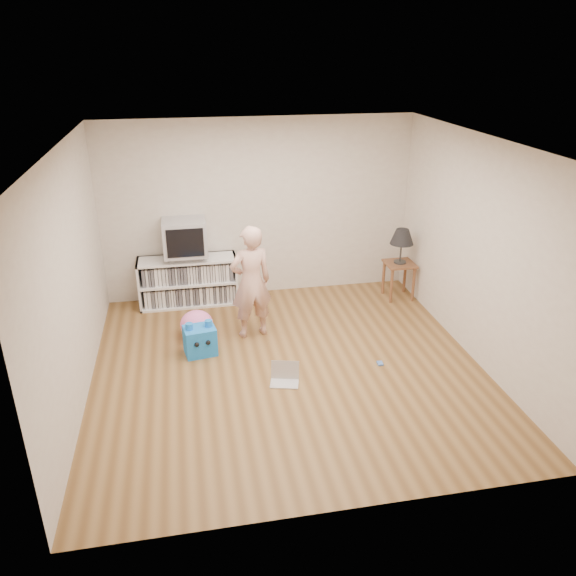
# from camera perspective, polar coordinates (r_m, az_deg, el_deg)

# --- Properties ---
(ground) EXTENTS (4.50, 4.50, 0.00)m
(ground) POSITION_cam_1_polar(r_m,az_deg,el_deg) (6.69, -0.01, -8.06)
(ground) COLOR brown
(ground) RESTS_ON ground
(walls) EXTENTS (4.52, 4.52, 2.60)m
(walls) POSITION_cam_1_polar(r_m,az_deg,el_deg) (6.11, -0.01, 2.36)
(walls) COLOR beige
(walls) RESTS_ON ground
(ceiling) EXTENTS (4.50, 4.50, 0.01)m
(ceiling) POSITION_cam_1_polar(r_m,az_deg,el_deg) (5.76, -0.01, 14.49)
(ceiling) COLOR white
(ceiling) RESTS_ON walls
(media_unit) EXTENTS (1.40, 0.45, 0.70)m
(media_unit) POSITION_cam_1_polar(r_m,az_deg,el_deg) (8.26, -10.10, 0.74)
(media_unit) COLOR white
(media_unit) RESTS_ON ground
(dvd_deck) EXTENTS (0.45, 0.35, 0.07)m
(dvd_deck) POSITION_cam_1_polar(r_m,az_deg,el_deg) (8.10, -10.29, 3.21)
(dvd_deck) COLOR gray
(dvd_deck) RESTS_ON media_unit
(crt_tv) EXTENTS (0.60, 0.53, 0.50)m
(crt_tv) POSITION_cam_1_polar(r_m,az_deg,el_deg) (8.00, -10.44, 5.11)
(crt_tv) COLOR #A2A2A7
(crt_tv) RESTS_ON dvd_deck
(side_table) EXTENTS (0.42, 0.42, 0.55)m
(side_table) POSITION_cam_1_polar(r_m,az_deg,el_deg) (8.45, 11.22, 1.68)
(side_table) COLOR brown
(side_table) RESTS_ON ground
(table_lamp) EXTENTS (0.34, 0.34, 0.52)m
(table_lamp) POSITION_cam_1_polar(r_m,az_deg,el_deg) (8.27, 11.51, 5.06)
(table_lamp) COLOR #333333
(table_lamp) RESTS_ON side_table
(person) EXTENTS (0.61, 0.46, 1.49)m
(person) POSITION_cam_1_polar(r_m,az_deg,el_deg) (7.09, -3.78, 0.58)
(person) COLOR #D8A694
(person) RESTS_ON ground
(laptop) EXTENTS (0.37, 0.32, 0.22)m
(laptop) POSITION_cam_1_polar(r_m,az_deg,el_deg) (6.41, -0.33, -8.99)
(laptop) COLOR silver
(laptop) RESTS_ON ground
(playing_cards) EXTENTS (0.07, 0.09, 0.02)m
(playing_cards) POSITION_cam_1_polar(r_m,az_deg,el_deg) (6.84, 9.33, -7.56)
(playing_cards) COLOR #4871C2
(playing_cards) RESTS_ON ground
(plush_blue) EXTENTS (0.42, 0.37, 0.43)m
(plush_blue) POSITION_cam_1_polar(r_m,az_deg,el_deg) (6.96, -8.93, -5.26)
(plush_blue) COLOR blue
(plush_blue) RESTS_ON ground
(plush_pink) EXTENTS (0.53, 0.53, 0.36)m
(plush_pink) POSITION_cam_1_polar(r_m,az_deg,el_deg) (7.35, -9.26, -3.66)
(plush_pink) COLOR pink
(plush_pink) RESTS_ON ground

